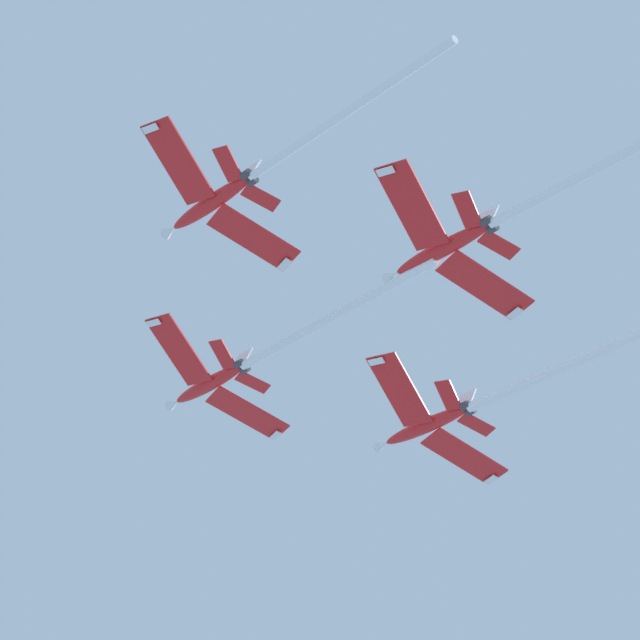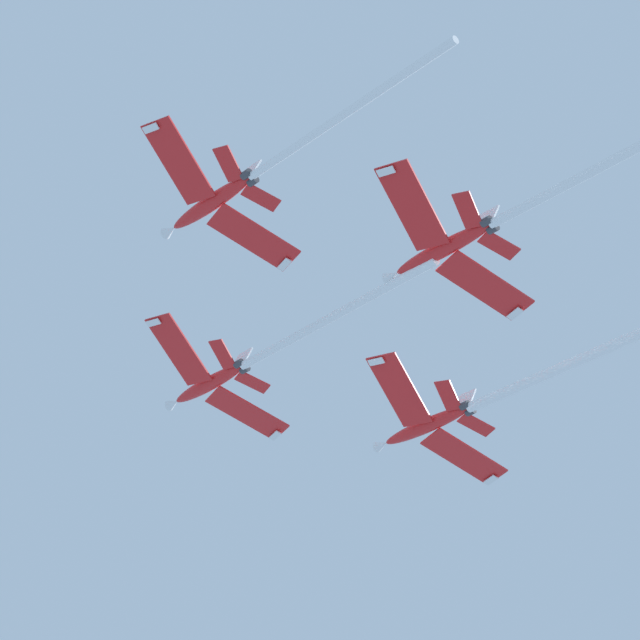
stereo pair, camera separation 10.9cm
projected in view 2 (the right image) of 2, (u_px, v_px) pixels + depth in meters
name	position (u px, v px, depth m)	size (l,w,h in m)	color
jet_lead	(250.00, 362.00, 154.07)	(35.41, 22.42, 20.31)	red
jet_left_wing	(245.00, 180.00, 138.67)	(33.47, 21.94, 18.12)	red
jet_right_wing	(489.00, 399.00, 147.35)	(36.45, 23.74, 19.80)	red
jet_slot	(493.00, 223.00, 130.85)	(33.42, 22.23, 18.99)	red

